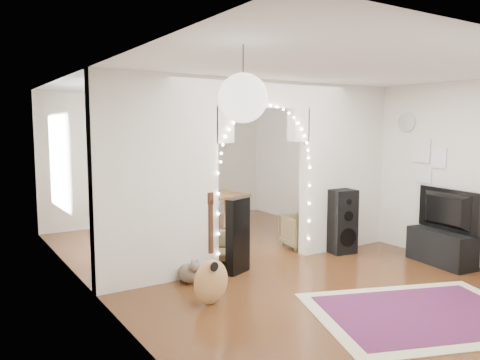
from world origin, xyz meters
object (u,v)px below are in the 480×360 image
media_console (441,248)px  bookcase (145,194)px  dining_chair_left (227,246)px  dining_table (213,199)px  acoustic_guitar (211,264)px  dining_chair_right (302,231)px  floor_speaker (342,221)px

media_console → bookcase: 5.43m
bookcase → dining_chair_left: (0.21, -2.77, -0.48)m
bookcase → dining_table: (0.93, -1.10, -0.02)m
media_console → dining_table: (-1.85, 3.54, 0.43)m
acoustic_guitar → dining_chair_right: 2.92m
floor_speaker → media_console: 1.50m
dining_table → dining_chair_right: size_ratio=2.11×
floor_speaker → acoustic_guitar: bearing=-155.0°
acoustic_guitar → bookcase: bookcase is taller
floor_speaker → dining_chair_right: 0.72m
media_console → dining_chair_right: bearing=128.9°
media_console → floor_speaker: bearing=130.2°
acoustic_guitar → dining_chair_left: acoustic_guitar is taller
media_console → bookcase: bearing=129.8°
floor_speaker → dining_table: size_ratio=0.80×
acoustic_guitar → dining_chair_right: acoustic_guitar is taller
dining_chair_left → dining_chair_right: (1.49, 0.00, 0.05)m
media_console → dining_table: bearing=126.4°
floor_speaker → dining_table: floor_speaker is taller
bookcase → dining_table: size_ratio=1.09×
bookcase → floor_speaker: bearing=-72.3°
floor_speaker → dining_chair_left: floor_speaker is taller
floor_speaker → dining_chair_left: size_ratio=2.09×
media_console → dining_chair_right: dining_chair_right is taller
floor_speaker → bookcase: bookcase is taller
bookcase → dining_chair_right: bearing=-71.5°
dining_chair_right → bookcase: bearing=132.1°
media_console → dining_chair_left: size_ratio=2.04×
acoustic_guitar → dining_chair_left: bearing=37.6°
acoustic_guitar → bookcase: bearing=63.0°
media_console → dining_chair_left: bearing=152.8°
media_console → bookcase: size_ratio=0.71×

